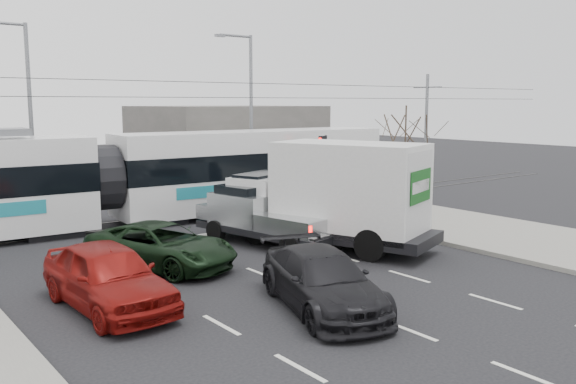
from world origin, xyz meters
TOP-DOWN VIEW (x-y plane):
  - ground at (0.00, 0.00)m, footprint 120.00×120.00m
  - sidewalk_right at (9.00, 0.00)m, footprint 6.00×60.00m
  - rails at (0.00, 10.00)m, footprint 60.00×1.60m
  - building_right at (12.00, 24.00)m, footprint 12.00×10.00m
  - bare_tree at (7.60, 2.50)m, footprint 2.40×2.40m
  - traffic_signal at (6.47, 6.50)m, footprint 0.44×0.44m
  - street_lamp_near at (7.31, 14.00)m, footprint 2.38×0.25m
  - street_lamp_far at (-4.19, 16.00)m, footprint 2.38×0.25m
  - catenary at (0.00, 10.00)m, footprint 60.00×0.20m
  - tram at (-2.97, 9.76)m, footprint 28.70×4.66m
  - silver_pickup at (0.73, 3.48)m, footprint 3.15×6.21m
  - box_truck at (2.46, 1.35)m, footprint 5.13×8.16m
  - navy_pickup at (2.53, 3.00)m, footprint 2.84×5.75m
  - green_car at (-3.81, 2.59)m, footprint 4.10×5.68m
  - red_car at (-6.66, -0.19)m, footprint 2.20×5.10m
  - dark_car at (-2.30, -3.57)m, footprint 3.58×5.54m

SIDE VIEW (x-z plane):
  - ground at x=0.00m, z-range 0.00..0.00m
  - rails at x=0.00m, z-range 0.00..0.03m
  - sidewalk_right at x=9.00m, z-range 0.00..0.15m
  - green_car at x=-3.81m, z-range 0.00..1.44m
  - dark_car at x=-2.30m, z-range 0.00..1.49m
  - red_car at x=-6.66m, z-range 0.00..1.71m
  - silver_pickup at x=0.73m, z-range -0.01..2.15m
  - navy_pickup at x=2.53m, z-range -0.02..2.30m
  - box_truck at x=2.46m, z-range -0.02..3.84m
  - tram at x=-2.97m, z-range -0.85..4.99m
  - building_right at x=12.00m, z-range 0.00..5.00m
  - traffic_signal at x=6.47m, z-range 0.94..4.54m
  - bare_tree at x=7.60m, z-range 1.29..6.29m
  - catenary at x=0.00m, z-range 0.38..7.38m
  - street_lamp_near at x=7.31m, z-range 0.61..9.61m
  - street_lamp_far at x=-4.19m, z-range 0.61..9.61m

